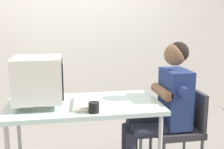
% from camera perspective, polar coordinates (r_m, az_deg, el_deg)
% --- Properties ---
extents(wall_back, '(8.00, 0.10, 3.00)m').
position_cam_1_polar(wall_back, '(3.85, -3.07, 11.53)').
color(wall_back, silver).
rests_on(wall_back, ground_plane).
extents(desk, '(1.35, 0.70, 0.75)m').
position_cam_1_polar(desk, '(2.55, -5.62, -6.89)').
color(desk, '#B7B7BC').
rests_on(desk, ground_plane).
extents(crt_monitor, '(0.41, 0.38, 0.42)m').
position_cam_1_polar(crt_monitor, '(2.46, -14.55, -1.00)').
color(crt_monitor, silver).
rests_on(crt_monitor, desk).
extents(keyboard, '(0.19, 0.44, 0.03)m').
position_cam_1_polar(keyboard, '(2.50, -6.08, -5.68)').
color(keyboard, beige).
rests_on(keyboard, desk).
extents(office_chair, '(0.44, 0.44, 0.81)m').
position_cam_1_polar(office_chair, '(2.89, 13.81, -9.80)').
color(office_chair, '#4C4C51').
rests_on(office_chair, ground_plane).
extents(person_seated, '(0.73, 0.56, 1.28)m').
position_cam_1_polar(person_seated, '(2.74, 10.35, -5.83)').
color(person_seated, navy).
rests_on(person_seated, ground_plane).
extents(desk_mug, '(0.09, 0.10, 0.09)m').
position_cam_1_polar(desk_mug, '(2.28, -3.67, -6.58)').
color(desk_mug, black).
rests_on(desk_mug, desk).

